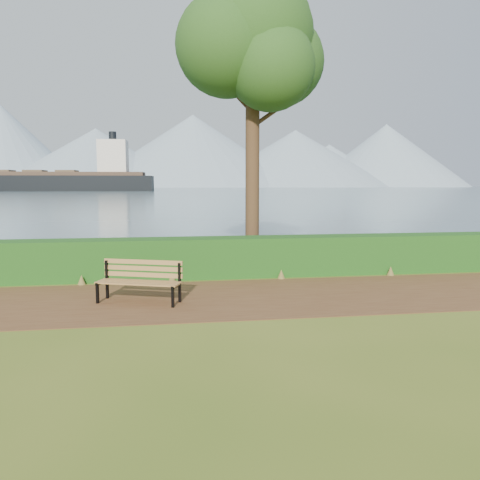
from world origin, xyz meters
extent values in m
plane|color=#47611B|center=(0.00, 0.00, 0.00)|extent=(140.00, 140.00, 0.00)
cube|color=#53331C|center=(0.00, 0.30, 0.01)|extent=(40.00, 3.40, 0.01)
cube|color=#174513|center=(0.00, 2.60, 0.50)|extent=(32.00, 0.85, 1.00)
cube|color=#485F74|center=(0.00, 260.00, 0.01)|extent=(700.00, 510.00, 0.00)
cone|color=#8198AC|center=(-60.00, 395.00, 24.00)|extent=(160.00, 160.00, 48.00)
cone|color=#8198AC|center=(20.00, 405.00, 31.00)|extent=(190.00, 190.00, 62.00)
cone|color=#8198AC|center=(110.00, 400.00, 25.00)|extent=(170.00, 170.00, 50.00)
cone|color=#8198AC|center=(200.00, 410.00, 29.00)|extent=(150.00, 150.00, 58.00)
cone|color=#8198AC|center=(-10.00, 430.00, 17.50)|extent=(120.00, 120.00, 35.00)
cone|color=#8198AC|center=(150.00, 425.00, 20.00)|extent=(130.00, 130.00, 40.00)
cube|color=black|center=(-2.57, 0.21, 0.21)|extent=(0.06, 0.07, 0.42)
cube|color=black|center=(-2.43, 0.59, 0.40)|extent=(0.06, 0.07, 0.80)
cube|color=black|center=(-2.50, 0.40, 0.39)|extent=(0.21, 0.47, 0.05)
cube|color=black|center=(-1.10, -0.33, 0.21)|extent=(0.06, 0.07, 0.42)
cube|color=black|center=(-0.96, 0.05, 0.40)|extent=(0.06, 0.07, 0.80)
cube|color=black|center=(-1.03, -0.14, 0.39)|extent=(0.21, 0.47, 0.05)
cube|color=olive|center=(-1.82, -0.04, 0.42)|extent=(1.60, 0.65, 0.03)
cube|color=olive|center=(-1.78, 0.07, 0.42)|extent=(1.60, 0.65, 0.03)
cube|color=olive|center=(-1.74, 0.19, 0.42)|extent=(1.60, 0.65, 0.03)
cube|color=olive|center=(-1.70, 0.30, 0.42)|extent=(1.60, 0.65, 0.03)
cube|color=olive|center=(-1.68, 0.35, 0.53)|extent=(1.59, 0.61, 0.10)
cube|color=olive|center=(-1.68, 0.35, 0.66)|extent=(1.59, 0.61, 0.10)
cube|color=olive|center=(-1.68, 0.35, 0.79)|extent=(1.59, 0.61, 0.10)
cylinder|color=#392817|center=(1.17, 3.80, 3.46)|extent=(0.38, 0.38, 6.93)
sphere|color=#204316|center=(1.17, 3.80, 6.35)|extent=(3.27, 3.27, 3.27)
sphere|color=#204316|center=(2.00, 4.18, 5.77)|extent=(2.50, 2.50, 2.50)
sphere|color=#204316|center=(0.43, 3.53, 5.96)|extent=(2.69, 2.69, 2.69)
sphere|color=#204316|center=(1.53, 3.16, 5.39)|extent=(2.31, 2.31, 2.31)
sphere|color=#204316|center=(0.73, 4.34, 6.83)|extent=(2.12, 2.12, 2.12)
cylinder|color=#392817|center=(1.60, 3.80, 4.23)|extent=(1.01, 0.12, 0.76)
cylinder|color=#392817|center=(0.79, 3.90, 4.71)|extent=(0.78, 0.36, 0.69)
cube|color=black|center=(-43.14, 157.62, 1.56)|extent=(73.16, 14.22, 7.28)
cube|color=#453429|center=(-43.14, 157.62, 5.83)|extent=(67.30, 12.86, 1.25)
cube|color=silver|center=(-19.87, 156.73, 11.44)|extent=(9.68, 8.93, 11.44)
cylinder|color=black|center=(-19.87, 156.73, 18.20)|extent=(2.50, 2.50, 3.64)
cube|color=brown|center=(-56.02, 158.12, 6.66)|extent=(6.50, 7.10, 0.83)
cube|color=brown|center=(-45.63, 157.72, 6.66)|extent=(6.50, 7.10, 0.83)
cube|color=brown|center=(-35.24, 157.32, 6.66)|extent=(6.50, 7.10, 0.83)
camera|label=1|loc=(-1.12, -9.14, 2.35)|focal=35.00mm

